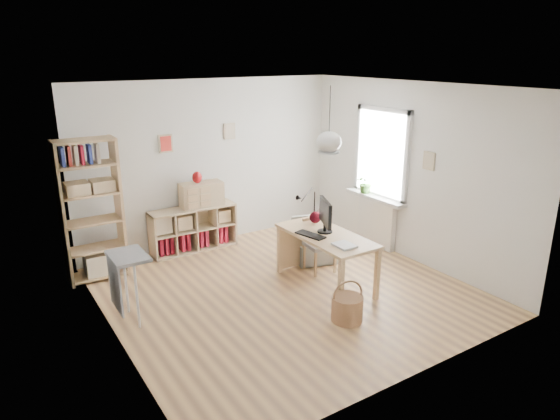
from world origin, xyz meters
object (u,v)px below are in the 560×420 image
desk (326,241)px  storage_chest (316,246)px  chair (318,241)px  monitor (325,214)px  cube_shelf (191,232)px  drawer_chest (201,194)px  tall_bookshelf (90,205)px

desk → storage_chest: bearing=61.6°
desk → chair: size_ratio=1.90×
storage_chest → monitor: (-0.39, -0.71, 0.79)m
cube_shelf → drawer_chest: (0.19, -0.04, 0.61)m
cube_shelf → tall_bookshelf: 1.77m
cube_shelf → monitor: size_ratio=2.85×
storage_chest → drawer_chest: 2.01m
tall_bookshelf → chair: size_ratio=2.53×
cube_shelf → chair: size_ratio=1.77×
desk → monitor: size_ratio=3.05×
desk → chair: chair is taller
monitor → storage_chest: bearing=85.1°
desk → storage_chest: size_ratio=1.74×
tall_bookshelf → monitor: size_ratio=4.07×
desk → monitor: bearing=63.7°
desk → cube_shelf: desk is taller
monitor → chair: bearing=88.3°
storage_chest → desk: bearing=-101.0°
chair → desk: bearing=-109.4°
tall_bookshelf → storage_chest: size_ratio=2.32×
storage_chest → monitor: 1.12m
chair → monitor: bearing=-109.3°
desk → drawer_chest: 2.36m
monitor → tall_bookshelf: bearing=168.3°
storage_chest → drawer_chest: size_ratio=1.27×
drawer_chest → desk: bearing=-64.8°
desk → drawer_chest: drawer_chest is taller
cube_shelf → storage_chest: 2.05m
desk → cube_shelf: (-1.02, 2.23, -0.36)m
cube_shelf → drawer_chest: bearing=-12.2°
desk → tall_bookshelf: 3.27m
storage_chest → drawer_chest: drawer_chest is taller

